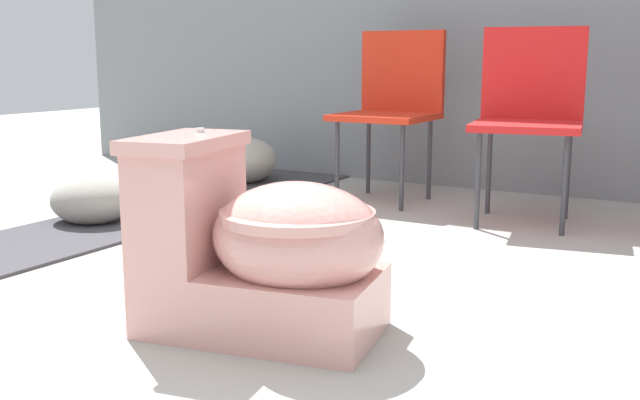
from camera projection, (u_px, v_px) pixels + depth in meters
name	position (u px, v px, depth m)	size (l,w,h in m)	color
ground_plane	(202.00, 356.00, 1.79)	(14.00, 14.00, 0.00)	#A8A59E
gravel_strip	(28.00, 245.00, 2.82)	(0.56, 8.00, 0.01)	#423F44
toilet	(263.00, 250.00, 1.91)	(0.69, 0.48, 0.52)	#E09E93
folding_chair_left	(394.00, 97.00, 3.70)	(0.44, 0.44, 0.83)	red
folding_chair_middle	(530.00, 103.00, 3.21)	(0.51, 0.51, 0.83)	red
boulder_near	(243.00, 160.00, 4.23)	(0.43, 0.37, 0.26)	#ADA899
boulder_far	(91.00, 201.00, 3.19)	(0.35, 0.31, 0.21)	gray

